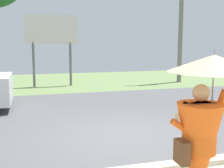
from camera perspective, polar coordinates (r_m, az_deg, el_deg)
The scene contains 4 objects.
ground_plane at distance 9.87m, azimuth -2.98°, elevation -5.02°, with size 40.00×22.00×0.20m.
monk_pedestrian at distance 3.97m, azimuth 17.43°, elevation -7.51°, with size 1.18×1.18×2.13m.
utility_pole at distance 16.51m, azimuth 13.46°, elevation 14.70°, with size 1.80×0.24×7.87m.
roadside_billboard at distance 14.73m, azimuth -11.77°, elevation 9.42°, with size 2.60×0.12×3.50m.
Camera 1 is at (-2.11, -6.42, 2.24)m, focal length 46.63 mm.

